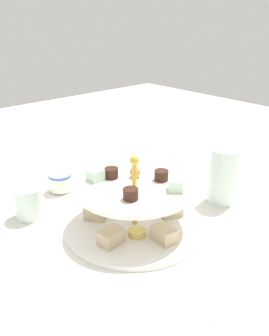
% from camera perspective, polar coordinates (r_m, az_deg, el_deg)
% --- Properties ---
extents(ground_plane, '(2.40, 2.40, 0.00)m').
position_cam_1_polar(ground_plane, '(0.81, 0.00, -9.10)').
color(ground_plane, silver).
extents(tiered_serving_stand, '(0.30, 0.30, 0.17)m').
position_cam_1_polar(tiered_serving_stand, '(0.79, 0.00, -6.38)').
color(tiered_serving_stand, white).
rests_on(tiered_serving_stand, ground_plane).
extents(water_glass_tall_right, '(0.07, 0.07, 0.14)m').
position_cam_1_polar(water_glass_tall_right, '(0.91, 13.45, -1.16)').
color(water_glass_tall_right, silver).
rests_on(water_glass_tall_right, ground_plane).
extents(water_glass_short_left, '(0.06, 0.06, 0.07)m').
position_cam_1_polar(water_glass_short_left, '(0.87, -16.04, -5.12)').
color(water_glass_short_left, silver).
rests_on(water_glass_short_left, ground_plane).
extents(teacup_with_saucer, '(0.09, 0.09, 0.05)m').
position_cam_1_polar(teacup_with_saucer, '(0.97, -11.33, -2.31)').
color(teacup_with_saucer, white).
rests_on(teacup_with_saucer, ground_plane).
extents(butter_knife_left, '(0.04, 0.17, 0.00)m').
position_cam_1_polar(butter_knife_left, '(0.66, 17.30, -19.22)').
color(butter_knife_left, silver).
rests_on(butter_knife_left, ground_plane).
extents(butter_knife_right, '(0.14, 0.12, 0.00)m').
position_cam_1_polar(butter_knife_right, '(1.07, -0.65, -0.61)').
color(butter_knife_right, silver).
rests_on(butter_knife_right, ground_plane).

